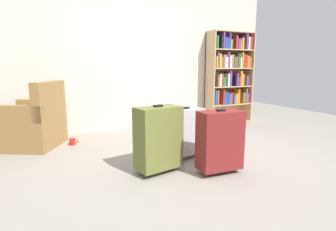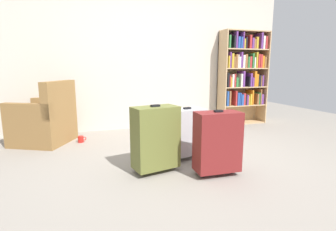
# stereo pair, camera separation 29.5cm
# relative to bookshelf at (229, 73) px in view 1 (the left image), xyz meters

# --- Properties ---
(ground_plane) EXTENTS (9.16, 9.16, 0.00)m
(ground_plane) POSITION_rel_bookshelf_xyz_m (-1.86, -1.85, -0.97)
(ground_plane) COLOR gray
(back_wall) EXTENTS (5.23, 0.10, 2.60)m
(back_wall) POSITION_rel_bookshelf_xyz_m (-1.86, 0.23, 0.33)
(back_wall) COLOR beige
(back_wall) RESTS_ON ground
(bookshelf) EXTENTS (0.93, 0.33, 1.76)m
(bookshelf) POSITION_rel_bookshelf_xyz_m (0.00, 0.00, 0.00)
(bookshelf) COLOR tan
(bookshelf) RESTS_ON ground
(armchair) EXTENTS (0.94, 0.94, 0.90)m
(armchair) POSITION_rel_bookshelf_xyz_m (-3.49, -0.33, -0.65)
(armchair) COLOR olive
(armchair) RESTS_ON ground
(mug) EXTENTS (0.12, 0.08, 0.10)m
(mug) POSITION_rel_bookshelf_xyz_m (-3.01, -0.46, -0.92)
(mug) COLOR red
(mug) RESTS_ON ground
(suitcase_olive) EXTENTS (0.51, 0.35, 0.71)m
(suitcase_olive) POSITION_rel_bookshelf_xyz_m (-2.26, -1.86, -0.60)
(suitcase_olive) COLOR brown
(suitcase_olive) RESTS_ON ground
(suitcase_dark_red) EXTENTS (0.46, 0.25, 0.67)m
(suitcase_dark_red) POSITION_rel_bookshelf_xyz_m (-1.69, -2.13, -0.62)
(suitcase_dark_red) COLOR maroon
(suitcase_dark_red) RESTS_ON ground
(suitcase_silver) EXTENTS (0.46, 0.33, 0.62)m
(suitcase_silver) POSITION_rel_bookshelf_xyz_m (-1.78, -1.55, -0.64)
(suitcase_silver) COLOR #B7BABF
(suitcase_silver) RESTS_ON ground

